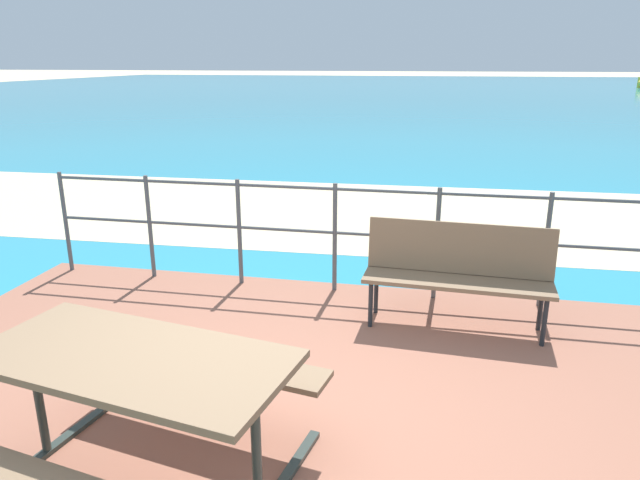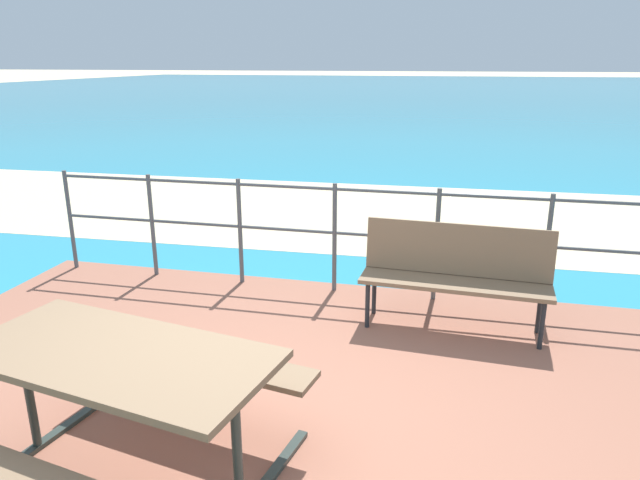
{
  "view_description": "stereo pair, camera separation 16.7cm",
  "coord_description": "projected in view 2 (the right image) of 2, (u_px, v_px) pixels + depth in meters",
  "views": [
    {
      "loc": [
        0.92,
        -2.92,
        2.28
      ],
      "look_at": [
        -0.16,
        2.48,
        0.56
      ],
      "focal_mm": 32.39,
      "sensor_mm": 36.0,
      "label": 1
    },
    {
      "loc": [
        1.09,
        -2.88,
        2.28
      ],
      "look_at": [
        -0.16,
        2.48,
        0.56
      ],
      "focal_mm": 32.39,
      "sensor_mm": 36.0,
      "label": 2
    }
  ],
  "objects": [
    {
      "name": "patio_paving",
      "position": [
        255.0,
        439.0,
        3.59
      ],
      "size": [
        6.4,
        5.2,
        0.06
      ],
      "primitive_type": "cube",
      "color": "#935B47",
      "rests_on": "ground"
    },
    {
      "name": "picnic_table",
      "position": [
        120.0,
        384.0,
        3.0
      ],
      "size": [
        1.88,
        1.77,
        0.8
      ],
      "rotation": [
        0.0,
        0.0,
        -0.18
      ],
      "color": "#7A6047",
      "rests_on": "patio_paving"
    },
    {
      "name": "beach_strip",
      "position": [
        378.0,
        213.0,
        8.93
      ],
      "size": [
        54.1,
        5.68,
        0.01
      ],
      "primitive_type": "cube",
      "rotation": [
        0.0,
        0.0,
        0.03
      ],
      "color": "beige",
      "rests_on": "ground"
    },
    {
      "name": "sea_water",
      "position": [
        442.0,
        93.0,
        40.77
      ],
      "size": [
        90.0,
        90.0,
        0.01
      ],
      "primitive_type": "cube",
      "color": "teal",
      "rests_on": "ground"
    },
    {
      "name": "park_bench",
      "position": [
        456.0,
        269.0,
        4.89
      ],
      "size": [
        1.59,
        0.51,
        0.89
      ],
      "rotation": [
        0.0,
        0.0,
        -0.06
      ],
      "color": "#7A6047",
      "rests_on": "patio_paving"
    },
    {
      "name": "railing_fence",
      "position": [
        335.0,
        226.0,
        5.63
      ],
      "size": [
        5.94,
        0.04,
        1.09
      ],
      "color": "#4C5156",
      "rests_on": "patio_paving"
    },
    {
      "name": "ground_plane",
      "position": [
        255.0,
        443.0,
        3.59
      ],
      "size": [
        240.0,
        240.0,
        0.0
      ],
      "primitive_type": "plane",
      "color": "beige"
    }
  ]
}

